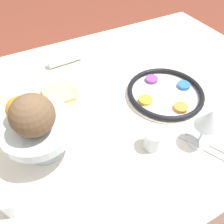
{
  "coord_description": "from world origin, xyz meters",
  "views": [
    {
      "loc": [
        0.35,
        0.54,
        1.36
      ],
      "look_at": [
        0.12,
        0.09,
        0.81
      ],
      "focal_mm": 35.0,
      "sensor_mm": 36.0,
      "label": 1
    }
  ],
  "objects_px": {
    "napkin_roll": "(65,59)",
    "fruit_stand": "(39,130)",
    "bread_plate": "(58,95)",
    "cup_mid": "(12,201)",
    "coconut": "(33,115)",
    "orange_fruit": "(21,110)",
    "wine_glass": "(208,120)",
    "seder_plate": "(165,93)",
    "cup_near": "(153,139)"
  },
  "relations": [
    {
      "from": "fruit_stand",
      "to": "bread_plate",
      "type": "bearing_deg",
      "value": -117.12
    },
    {
      "from": "coconut",
      "to": "cup_near",
      "type": "distance_m",
      "value": 0.36
    },
    {
      "from": "wine_glass",
      "to": "cup_mid",
      "type": "height_order",
      "value": "wine_glass"
    },
    {
      "from": "wine_glass",
      "to": "orange_fruit",
      "type": "distance_m",
      "value": 0.53
    },
    {
      "from": "fruit_stand",
      "to": "bread_plate",
      "type": "relative_size",
      "value": 1.33
    },
    {
      "from": "seder_plate",
      "to": "cup_mid",
      "type": "xyz_separation_m",
      "value": [
        0.6,
        0.16,
        0.02
      ]
    },
    {
      "from": "wine_glass",
      "to": "cup_near",
      "type": "distance_m",
      "value": 0.17
    },
    {
      "from": "napkin_roll",
      "to": "seder_plate",
      "type": "bearing_deg",
      "value": 124.74
    },
    {
      "from": "seder_plate",
      "to": "fruit_stand",
      "type": "distance_m",
      "value": 0.49
    },
    {
      "from": "napkin_roll",
      "to": "cup_near",
      "type": "relative_size",
      "value": 2.36
    },
    {
      "from": "orange_fruit",
      "to": "cup_mid",
      "type": "relative_size",
      "value": 1.15
    },
    {
      "from": "wine_glass",
      "to": "napkin_roll",
      "type": "relative_size",
      "value": 0.95
    },
    {
      "from": "fruit_stand",
      "to": "cup_mid",
      "type": "height_order",
      "value": "fruit_stand"
    },
    {
      "from": "napkin_roll",
      "to": "cup_mid",
      "type": "height_order",
      "value": "cup_mid"
    },
    {
      "from": "fruit_stand",
      "to": "orange_fruit",
      "type": "height_order",
      "value": "orange_fruit"
    },
    {
      "from": "bread_plate",
      "to": "napkin_roll",
      "type": "xyz_separation_m",
      "value": [
        -0.1,
        -0.2,
        0.01
      ]
    },
    {
      "from": "fruit_stand",
      "to": "orange_fruit",
      "type": "xyz_separation_m",
      "value": [
        0.02,
        -0.03,
        0.06
      ]
    },
    {
      "from": "orange_fruit",
      "to": "coconut",
      "type": "relative_size",
      "value": 0.67
    },
    {
      "from": "wine_glass",
      "to": "orange_fruit",
      "type": "xyz_separation_m",
      "value": [
        0.47,
        -0.23,
        0.06
      ]
    },
    {
      "from": "wine_glass",
      "to": "cup_mid",
      "type": "relative_size",
      "value": 2.25
    },
    {
      "from": "wine_glass",
      "to": "bread_plate",
      "type": "relative_size",
      "value": 0.94
    },
    {
      "from": "fruit_stand",
      "to": "orange_fruit",
      "type": "bearing_deg",
      "value": -53.11
    },
    {
      "from": "fruit_stand",
      "to": "wine_glass",
      "type": "bearing_deg",
      "value": 155.67
    },
    {
      "from": "bread_plate",
      "to": "cup_mid",
      "type": "xyz_separation_m",
      "value": [
        0.23,
        0.35,
        0.02
      ]
    },
    {
      "from": "wine_glass",
      "to": "fruit_stand",
      "type": "bearing_deg",
      "value": -24.33
    },
    {
      "from": "orange_fruit",
      "to": "cup_mid",
      "type": "bearing_deg",
      "value": 59.86
    },
    {
      "from": "wine_glass",
      "to": "coconut",
      "type": "xyz_separation_m",
      "value": [
        0.45,
        -0.18,
        0.07
      ]
    },
    {
      "from": "napkin_roll",
      "to": "cup_mid",
      "type": "distance_m",
      "value": 0.65
    },
    {
      "from": "coconut",
      "to": "cup_mid",
      "type": "distance_m",
      "value": 0.22
    },
    {
      "from": "seder_plate",
      "to": "cup_near",
      "type": "relative_size",
      "value": 4.48
    },
    {
      "from": "coconut",
      "to": "bread_plate",
      "type": "relative_size",
      "value": 0.72
    },
    {
      "from": "seder_plate",
      "to": "napkin_roll",
      "type": "relative_size",
      "value": 1.9
    },
    {
      "from": "fruit_stand",
      "to": "napkin_roll",
      "type": "height_order",
      "value": "fruit_stand"
    },
    {
      "from": "wine_glass",
      "to": "cup_mid",
      "type": "distance_m",
      "value": 0.58
    },
    {
      "from": "wine_glass",
      "to": "cup_mid",
      "type": "bearing_deg",
      "value": -6.78
    },
    {
      "from": "cup_near",
      "to": "napkin_roll",
      "type": "bearing_deg",
      "value": -80.51
    },
    {
      "from": "coconut",
      "to": "cup_near",
      "type": "relative_size",
      "value": 1.72
    },
    {
      "from": "fruit_stand",
      "to": "coconut",
      "type": "xyz_separation_m",
      "value": [
        0.0,
        0.02,
        0.08
      ]
    },
    {
      "from": "bread_plate",
      "to": "napkin_roll",
      "type": "bearing_deg",
      "value": -115.86
    },
    {
      "from": "napkin_roll",
      "to": "bread_plate",
      "type": "bearing_deg",
      "value": 64.14
    },
    {
      "from": "coconut",
      "to": "cup_mid",
      "type": "bearing_deg",
      "value": 43.16
    },
    {
      "from": "seder_plate",
      "to": "napkin_roll",
      "type": "xyz_separation_m",
      "value": [
        0.27,
        -0.39,
        0.01
      ]
    },
    {
      "from": "wine_glass",
      "to": "bread_plate",
      "type": "bearing_deg",
      "value": -51.41
    },
    {
      "from": "bread_plate",
      "to": "cup_mid",
      "type": "relative_size",
      "value": 2.4
    },
    {
      "from": "fruit_stand",
      "to": "bread_plate",
      "type": "distance_m",
      "value": 0.26
    },
    {
      "from": "seder_plate",
      "to": "fruit_stand",
      "type": "height_order",
      "value": "fruit_stand"
    },
    {
      "from": "napkin_roll",
      "to": "cup_near",
      "type": "bearing_deg",
      "value": 99.49
    },
    {
      "from": "wine_glass",
      "to": "fruit_stand",
      "type": "relative_size",
      "value": 0.71
    },
    {
      "from": "napkin_roll",
      "to": "fruit_stand",
      "type": "bearing_deg",
      "value": 63.49
    },
    {
      "from": "bread_plate",
      "to": "cup_near",
      "type": "relative_size",
      "value": 2.4
    }
  ]
}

